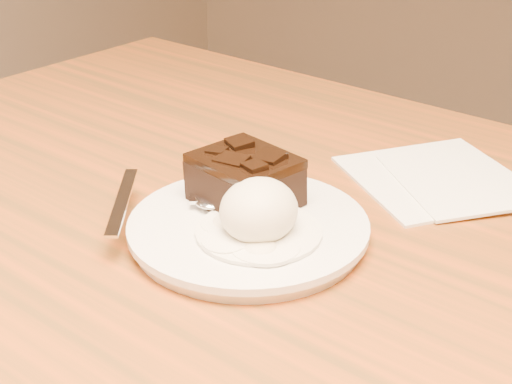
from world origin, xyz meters
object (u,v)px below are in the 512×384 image
Objects in this scene: brownie at (245,183)px; spoon at (211,198)px; ice_cream_scoop at (259,210)px; plate at (248,230)px; napkin at (436,177)px.

brownie reaches higher than spoon.
brownie is 0.06m from ice_cream_scoop.
plate is 3.09× the size of ice_cream_scoop.
ice_cream_scoop is 0.36× the size of spoon.
ice_cream_scoop is 0.07m from spoon.
plate is at bearing -45.46° from spoon.
ice_cream_scoop reaches higher than brownie.
napkin is at bearing 72.14° from plate.
plate is at bearing 152.46° from ice_cream_scoop.
brownie is 0.20m from napkin.
brownie is 0.53× the size of napkin.
plate is 2.49× the size of brownie.
spoon is (-0.07, 0.01, -0.02)m from ice_cream_scoop.
brownie is at bearing 3.51° from spoon.
spoon is (-0.05, 0.00, 0.01)m from plate.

